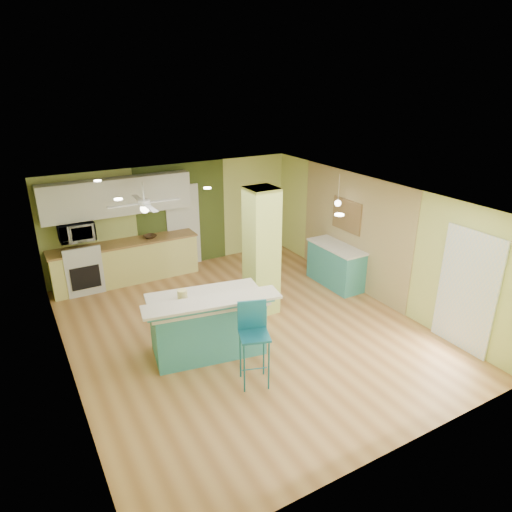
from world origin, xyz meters
The scene contains 23 objects.
floor centered at (0.00, 0.00, -0.01)m, with size 6.00×7.00×0.01m, color #9A6335.
ceiling centered at (0.00, 0.00, 2.50)m, with size 6.00×7.00×0.01m, color white.
wall_back centered at (0.00, 3.50, 1.25)m, with size 6.00×0.01×2.50m, color #C2CD6E.
wall_front centered at (0.00, -3.50, 1.25)m, with size 6.00×0.01×2.50m, color #C2CD6E.
wall_left centered at (-3.00, 0.00, 1.25)m, with size 0.01×7.00×2.50m, color #C2CD6E.
wall_right centered at (3.00, 0.00, 1.25)m, with size 0.01×7.00×2.50m, color #C2CD6E.
wood_panel centered at (2.99, 0.60, 1.25)m, with size 0.02×3.40×2.50m, color #968156.
olive_accent centered at (0.20, 3.49, 1.25)m, with size 2.20×0.02×2.50m, color #435321.
interior_door centered at (0.20, 3.46, 1.00)m, with size 0.82×0.05×2.00m, color silver.
french_door centered at (2.97, -2.30, 1.05)m, with size 0.04×1.08×2.10m, color white.
column centered at (0.65, 0.50, 1.25)m, with size 0.55×0.55×2.50m, color #B5C55B.
kitchen_run centered at (-1.30, 3.20, 0.47)m, with size 3.25×0.63×0.94m.
stove centered at (-2.25, 3.19, 0.46)m, with size 0.76×0.66×1.08m.
upper_cabinets centered at (-1.30, 3.32, 1.95)m, with size 3.20×0.34×0.80m, color silver.
microwave centered at (-2.25, 3.20, 1.35)m, with size 0.70×0.48×0.39m, color silver.
ceiling_fan centered at (-1.10, 2.00, 2.08)m, with size 1.41×1.41×0.61m.
pendant_lamp centered at (2.65, 0.75, 1.88)m, with size 0.14×0.14×0.69m.
wall_decor centered at (2.96, 0.80, 1.55)m, with size 0.03×0.90×0.70m, color brown.
peninsula centered at (-0.86, -0.31, 0.53)m, with size 2.21×1.47×1.15m.
bar_stool centered at (-0.58, -1.38, 0.88)m, with size 0.55×0.55×1.31m.
side_counter centered at (2.70, 0.74, 0.46)m, with size 0.61×1.43×0.92m.
fruit_bowl centered at (-0.72, 3.19, 0.97)m, with size 0.29×0.29×0.07m, color #342315.
canister centered at (-1.22, -0.16, 1.09)m, with size 0.16×0.16×0.17m, color gold.
Camera 1 is at (-3.44, -6.49, 4.41)m, focal length 32.00 mm.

